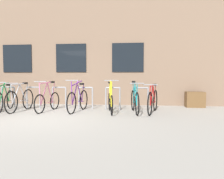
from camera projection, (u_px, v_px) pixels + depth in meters
ground_plane at (39, 118)px, 6.20m from camera, size 42.00×42.00×0.00m
storefront_building at (86, 48)px, 12.10m from camera, size 28.00×5.86×5.57m
bike_rack at (59, 95)px, 8.07m from camera, size 6.55×0.05×0.82m
bicycle_teal at (135, 101)px, 7.20m from camera, size 0.44×1.75×1.06m
bicycle_pink at (48, 100)px, 7.51m from camera, size 0.44×1.62×1.06m
bicycle_yellow at (110, 101)px, 7.21m from camera, size 0.47×1.64×1.10m
bicycle_green at (5, 100)px, 7.64m from camera, size 0.53×1.77×1.03m
bicycle_red at (153, 101)px, 7.17m from camera, size 0.57×1.76×0.97m
bicycle_silver at (20, 99)px, 7.55m from camera, size 0.44×1.80×1.01m
bicycle_purple at (78, 100)px, 7.46m from camera, size 0.44×1.77×1.10m
planter_box at (195, 99)px, 8.49m from camera, size 0.70×0.44×0.60m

